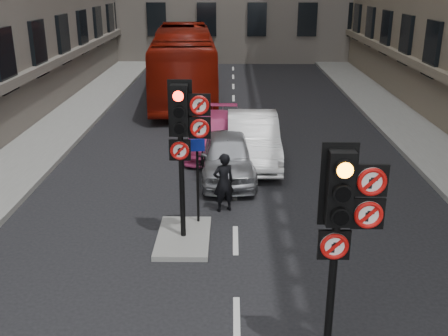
{
  "coord_description": "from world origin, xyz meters",
  "views": [
    {
      "loc": [
        -0.12,
        -5.76,
        5.71
      ],
      "look_at": [
        -0.23,
        2.74,
        2.6
      ],
      "focal_mm": 42.0,
      "sensor_mm": 36.0,
      "label": 1
    }
  ],
  "objects_px": {
    "signal_near": "(344,212)",
    "bus_red": "(184,63)",
    "signal_far": "(184,127)",
    "info_sign": "(197,169)",
    "motorcycle": "(203,164)",
    "motorcyclist": "(224,182)",
    "car_pink": "(214,133)",
    "car_silver": "(228,156)",
    "car_white": "(253,138)"
  },
  "relations": [
    {
      "from": "car_silver",
      "to": "info_sign",
      "type": "height_order",
      "value": "info_sign"
    },
    {
      "from": "signal_far",
      "to": "car_pink",
      "type": "xyz_separation_m",
      "value": [
        0.41,
        6.62,
        -2.08
      ]
    },
    {
      "from": "signal_near",
      "to": "car_pink",
      "type": "xyz_separation_m",
      "value": [
        -2.19,
        10.62,
        -1.96
      ]
    },
    {
      "from": "bus_red",
      "to": "info_sign",
      "type": "xyz_separation_m",
      "value": [
        1.6,
        -14.83,
        -0.21
      ]
    },
    {
      "from": "car_pink",
      "to": "info_sign",
      "type": "bearing_deg",
      "value": -89.52
    },
    {
      "from": "car_pink",
      "to": "bus_red",
      "type": "height_order",
      "value": "bus_red"
    },
    {
      "from": "signal_far",
      "to": "info_sign",
      "type": "xyz_separation_m",
      "value": [
        0.21,
        0.74,
        -1.23
      ]
    },
    {
      "from": "bus_red",
      "to": "signal_near",
      "type": "bearing_deg",
      "value": -82.99
    },
    {
      "from": "car_pink",
      "to": "bus_red",
      "type": "xyz_separation_m",
      "value": [
        -1.8,
        8.95,
        1.06
      ]
    },
    {
      "from": "signal_far",
      "to": "car_white",
      "type": "relative_size",
      "value": 0.77
    },
    {
      "from": "signal_far",
      "to": "bus_red",
      "type": "bearing_deg",
      "value": 95.09
    },
    {
      "from": "signal_near",
      "to": "motorcycle",
      "type": "height_order",
      "value": "signal_near"
    },
    {
      "from": "bus_red",
      "to": "motorcycle",
      "type": "xyz_separation_m",
      "value": [
        1.57,
        -11.62,
        -1.24
      ]
    },
    {
      "from": "signal_near",
      "to": "bus_red",
      "type": "xyz_separation_m",
      "value": [
        -3.99,
        19.57,
        -0.9
      ]
    },
    {
      "from": "signal_far",
      "to": "motorcycle",
      "type": "distance_m",
      "value": 4.55
    },
    {
      "from": "signal_near",
      "to": "signal_far",
      "type": "relative_size",
      "value": 1.0
    },
    {
      "from": "car_white",
      "to": "info_sign",
      "type": "distance_m",
      "value": 5.12
    },
    {
      "from": "car_white",
      "to": "info_sign",
      "type": "bearing_deg",
      "value": -107.57
    },
    {
      "from": "signal_far",
      "to": "car_pink",
      "type": "height_order",
      "value": "signal_far"
    },
    {
      "from": "car_pink",
      "to": "motorcycle",
      "type": "height_order",
      "value": "car_pink"
    },
    {
      "from": "car_white",
      "to": "signal_near",
      "type": "bearing_deg",
      "value": -85.16
    },
    {
      "from": "info_sign",
      "to": "motorcycle",
      "type": "bearing_deg",
      "value": 83.0
    },
    {
      "from": "bus_red",
      "to": "motorcycle",
      "type": "bearing_deg",
      "value": -86.83
    },
    {
      "from": "info_sign",
      "to": "motorcyclist",
      "type": "bearing_deg",
      "value": 48.91
    },
    {
      "from": "signal_near",
      "to": "motorcycle",
      "type": "distance_m",
      "value": 8.58
    },
    {
      "from": "bus_red",
      "to": "motorcycle",
      "type": "relative_size",
      "value": 8.24
    },
    {
      "from": "motorcycle",
      "to": "car_white",
      "type": "bearing_deg",
      "value": 37.71
    },
    {
      "from": "motorcycle",
      "to": "motorcyclist",
      "type": "xyz_separation_m",
      "value": [
        0.63,
        -2.3,
        0.34
      ]
    },
    {
      "from": "motorcyclist",
      "to": "car_silver",
      "type": "bearing_deg",
      "value": -115.74
    },
    {
      "from": "signal_far",
      "to": "car_silver",
      "type": "height_order",
      "value": "signal_far"
    },
    {
      "from": "car_white",
      "to": "bus_red",
      "type": "bearing_deg",
      "value": 106.69
    },
    {
      "from": "signal_near",
      "to": "bus_red",
      "type": "bearing_deg",
      "value": 101.51
    },
    {
      "from": "car_silver",
      "to": "bus_red",
      "type": "xyz_separation_m",
      "value": [
        -2.29,
        11.49,
        1.02
      ]
    },
    {
      "from": "signal_far",
      "to": "car_silver",
      "type": "distance_m",
      "value": 4.64
    },
    {
      "from": "car_silver",
      "to": "motorcyclist",
      "type": "height_order",
      "value": "motorcyclist"
    },
    {
      "from": "signal_far",
      "to": "info_sign",
      "type": "height_order",
      "value": "signal_far"
    },
    {
      "from": "car_pink",
      "to": "motorcyclist",
      "type": "xyz_separation_m",
      "value": [
        0.4,
        -4.97,
        0.16
      ]
    },
    {
      "from": "signal_far",
      "to": "motorcycle",
      "type": "relative_size",
      "value": 2.43
    },
    {
      "from": "car_silver",
      "to": "car_white",
      "type": "distance_m",
      "value": 1.71
    },
    {
      "from": "signal_far",
      "to": "car_white",
      "type": "bearing_deg",
      "value": 73.06
    },
    {
      "from": "signal_near",
      "to": "car_white",
      "type": "height_order",
      "value": "signal_near"
    },
    {
      "from": "car_white",
      "to": "bus_red",
      "type": "relative_size",
      "value": 0.38
    },
    {
      "from": "bus_red",
      "to": "car_silver",
      "type": "bearing_deg",
      "value": -83.23
    },
    {
      "from": "signal_near",
      "to": "car_white",
      "type": "relative_size",
      "value": 0.77
    },
    {
      "from": "info_sign",
      "to": "car_silver",
      "type": "bearing_deg",
      "value": 70.67
    },
    {
      "from": "motorcyclist",
      "to": "car_pink",
      "type": "bearing_deg",
      "value": -108.95
    },
    {
      "from": "signal_far",
      "to": "motorcyclist",
      "type": "height_order",
      "value": "signal_far"
    },
    {
      "from": "signal_near",
      "to": "motorcycle",
      "type": "relative_size",
      "value": 2.43
    },
    {
      "from": "car_pink",
      "to": "motorcyclist",
      "type": "bearing_deg",
      "value": -82.97
    },
    {
      "from": "signal_near",
      "to": "motorcyclist",
      "type": "height_order",
      "value": "signal_near"
    }
  ]
}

